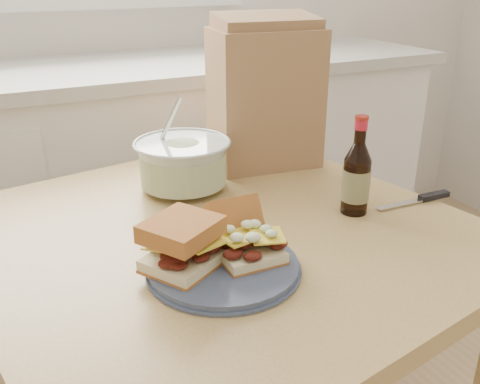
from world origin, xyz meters
name	(u,v)px	position (x,y,z in m)	size (l,w,h in m)	color
cabinet_run	(107,196)	(0.00, 1.70, 0.47)	(2.50, 0.64, 0.94)	silver
dining_table	(221,276)	(0.02, 0.76, 0.65)	(1.06, 1.06, 0.76)	tan
plate	(224,267)	(-0.04, 0.61, 0.77)	(0.26, 0.26, 0.02)	#3F4B66
sandwich_left	(182,244)	(-0.11, 0.63, 0.82)	(0.15, 0.15, 0.08)	beige
sandwich_right	(245,238)	(0.01, 0.62, 0.81)	(0.11, 0.14, 0.09)	beige
coleslaw_bowl	(183,165)	(0.03, 0.98, 0.82)	(0.22, 0.22, 0.22)	silver
beer_bottle	(356,177)	(0.30, 0.70, 0.84)	(0.06, 0.06, 0.21)	black
knife	(425,198)	(0.48, 0.68, 0.77)	(0.19, 0.02, 0.01)	silver
paper_bag	(265,99)	(0.28, 1.05, 0.93)	(0.26, 0.17, 0.34)	#A17C4E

